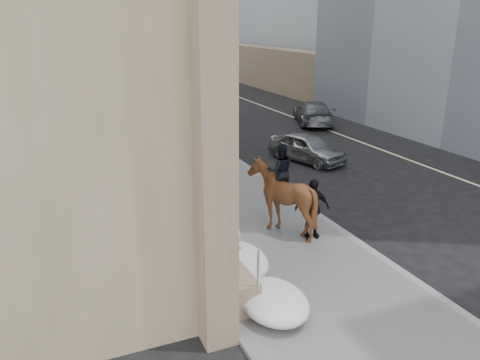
# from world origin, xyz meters

# --- Properties ---
(ground) EXTENTS (140.00, 140.00, 0.00)m
(ground) POSITION_xyz_m (0.00, 0.00, 0.00)
(ground) COLOR black
(ground) RESTS_ON ground
(sidewalk) EXTENTS (5.00, 80.00, 0.12)m
(sidewalk) POSITION_xyz_m (0.00, 10.00, 0.06)
(sidewalk) COLOR #545557
(sidewalk) RESTS_ON ground
(curb) EXTENTS (0.24, 80.00, 0.12)m
(curb) POSITION_xyz_m (2.62, 10.00, 0.06)
(curb) COLOR slate
(curb) RESTS_ON ground
(lane_line) EXTENTS (0.15, 70.00, 0.01)m
(lane_line) POSITION_xyz_m (10.50, 10.00, 0.01)
(lane_line) COLOR #BFB78C
(lane_line) RESTS_ON ground
(far_podium) EXTENTS (2.00, 80.00, 4.00)m
(far_podium) POSITION_xyz_m (15.50, 10.00, 2.00)
(far_podium) COLOR #7B6550
(far_podium) RESTS_ON ground
(streetlight_mid) EXTENTS (1.71, 0.24, 8.00)m
(streetlight_mid) POSITION_xyz_m (2.74, 14.00, 4.58)
(streetlight_mid) COLOR #2D2D30
(streetlight_mid) RESTS_ON ground
(streetlight_far) EXTENTS (1.71, 0.24, 8.00)m
(streetlight_far) POSITION_xyz_m (2.74, 34.00, 4.58)
(streetlight_far) COLOR #2D2D30
(streetlight_far) RESTS_ON ground
(traffic_signal) EXTENTS (4.10, 0.22, 6.00)m
(traffic_signal) POSITION_xyz_m (2.07, 22.00, 4.00)
(traffic_signal) COLOR #2D2D30
(traffic_signal) RESTS_ON ground
(snow_bank) EXTENTS (1.70, 18.10, 0.76)m
(snow_bank) POSITION_xyz_m (-1.42, 8.11, 0.47)
(snow_bank) COLOR silver
(snow_bank) RESTS_ON sidewalk
(mounted_horse_left) EXTENTS (1.26, 2.67, 2.77)m
(mounted_horse_left) POSITION_xyz_m (-1.40, 4.52, 1.28)
(mounted_horse_left) COLOR #4E2E17
(mounted_horse_left) RESTS_ON sidewalk
(mounted_horse_right) EXTENTS (2.31, 2.47, 2.79)m
(mounted_horse_right) POSITION_xyz_m (0.80, 1.93, 1.34)
(mounted_horse_right) COLOR #462714
(mounted_horse_right) RESTS_ON sidewalk
(pedestrian) EXTENTS (1.16, 0.64, 1.87)m
(pedestrian) POSITION_xyz_m (1.46, 1.16, 1.06)
(pedestrian) COLOR black
(pedestrian) RESTS_ON sidewalk
(car_silver) EXTENTS (2.85, 4.34, 1.37)m
(car_silver) POSITION_xyz_m (5.75, 8.73, 0.69)
(car_silver) COLOR gray
(car_silver) RESTS_ON ground
(car_grey) EXTENTS (3.86, 5.59, 1.50)m
(car_grey) POSITION_xyz_m (10.62, 16.24, 0.75)
(car_grey) COLOR #5A5D62
(car_grey) RESTS_ON ground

